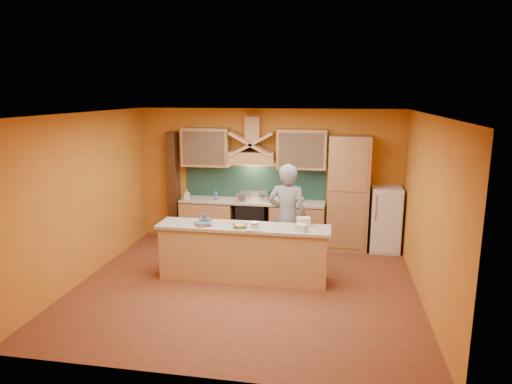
% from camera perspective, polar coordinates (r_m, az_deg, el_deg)
% --- Properties ---
extents(floor, '(5.50, 5.00, 0.01)m').
position_cam_1_polar(floor, '(7.66, -1.29, -11.68)').
color(floor, brown).
rests_on(floor, ground).
extents(ceiling, '(5.50, 5.00, 0.01)m').
position_cam_1_polar(ceiling, '(7.00, -1.40, 9.75)').
color(ceiling, white).
rests_on(ceiling, wall_back).
extents(wall_back, '(5.50, 0.02, 2.80)m').
position_cam_1_polar(wall_back, '(9.61, 1.57, 2.04)').
color(wall_back, orange).
rests_on(wall_back, floor).
extents(wall_front, '(5.50, 0.02, 2.80)m').
position_cam_1_polar(wall_front, '(4.88, -7.15, -8.33)').
color(wall_front, orange).
rests_on(wall_front, floor).
extents(wall_left, '(0.02, 5.00, 2.80)m').
position_cam_1_polar(wall_left, '(8.19, -20.58, -0.57)').
color(wall_left, orange).
rests_on(wall_left, floor).
extents(wall_right, '(0.02, 5.00, 2.80)m').
position_cam_1_polar(wall_right, '(7.20, 20.67, -2.26)').
color(wall_right, orange).
rests_on(wall_right, floor).
extents(base_cabinet_left, '(1.10, 0.60, 0.86)m').
position_cam_1_polar(base_cabinet_left, '(9.81, -5.98, -3.64)').
color(base_cabinet_left, tan).
rests_on(base_cabinet_left, floor).
extents(base_cabinet_right, '(1.10, 0.60, 0.86)m').
position_cam_1_polar(base_cabinet_right, '(9.48, 5.17, -4.19)').
color(base_cabinet_right, tan).
rests_on(base_cabinet_right, floor).
extents(counter_top, '(3.00, 0.62, 0.04)m').
position_cam_1_polar(counter_top, '(9.48, -0.50, -1.20)').
color(counter_top, '#BCB39F').
rests_on(counter_top, base_cabinet_left).
extents(stove, '(0.60, 0.58, 0.90)m').
position_cam_1_polar(stove, '(9.59, -0.50, -3.81)').
color(stove, black).
rests_on(stove, floor).
extents(backsplash, '(3.00, 0.03, 0.70)m').
position_cam_1_polar(backsplash, '(9.67, -0.20, 1.21)').
color(backsplash, '#193833').
rests_on(backsplash, wall_back).
extents(range_hood, '(0.92, 0.50, 0.24)m').
position_cam_1_polar(range_hood, '(9.35, -0.46, 4.36)').
color(range_hood, tan).
rests_on(range_hood, wall_back).
extents(hood_chimney, '(0.30, 0.30, 0.50)m').
position_cam_1_polar(hood_chimney, '(9.39, -0.35, 7.95)').
color(hood_chimney, tan).
rests_on(hood_chimney, wall_back).
extents(upper_cabinet_left, '(1.00, 0.35, 0.80)m').
position_cam_1_polar(upper_cabinet_left, '(9.63, -6.27, 5.60)').
color(upper_cabinet_left, tan).
rests_on(upper_cabinet_left, wall_back).
extents(upper_cabinet_right, '(1.00, 0.35, 0.80)m').
position_cam_1_polar(upper_cabinet_right, '(9.28, 5.74, 5.36)').
color(upper_cabinet_right, tan).
rests_on(upper_cabinet_right, wall_back).
extents(pantry_column, '(0.80, 0.60, 2.30)m').
position_cam_1_polar(pantry_column, '(9.27, 11.43, -0.16)').
color(pantry_column, tan).
rests_on(pantry_column, floor).
extents(fridge, '(0.58, 0.60, 1.30)m').
position_cam_1_polar(fridge, '(9.44, 15.86, -3.29)').
color(fridge, white).
rests_on(fridge, floor).
extents(trim_column_left, '(0.20, 0.30, 2.30)m').
position_cam_1_polar(trim_column_left, '(10.02, -10.24, 0.81)').
color(trim_column_left, '#472816').
rests_on(trim_column_left, floor).
extents(island_body, '(2.80, 0.55, 0.88)m').
position_cam_1_polar(island_body, '(7.78, -1.60, -7.78)').
color(island_body, tan).
rests_on(island_body, floor).
extents(island_top, '(2.90, 0.62, 0.05)m').
position_cam_1_polar(island_top, '(7.63, -1.62, -4.39)').
color(island_top, '#BCB39F').
rests_on(island_top, island_body).
extents(person, '(0.75, 0.54, 1.92)m').
position_cam_1_polar(person, '(8.08, 3.92, -3.18)').
color(person, gray).
rests_on(person, floor).
extents(pot_large, '(0.29, 0.29, 0.18)m').
position_cam_1_polar(pot_large, '(9.39, -1.72, -0.76)').
color(pot_large, silver).
rests_on(pot_large, stove).
extents(pot_small, '(0.24, 0.24, 0.14)m').
position_cam_1_polar(pot_small, '(9.45, 0.96, -0.82)').
color(pot_small, silver).
rests_on(pot_small, stove).
extents(soap_bottle_a, '(0.10, 0.10, 0.21)m').
position_cam_1_polar(soap_bottle_a, '(9.66, -8.64, -0.31)').
color(soap_bottle_a, silver).
rests_on(soap_bottle_a, counter_top).
extents(soap_bottle_b, '(0.08, 0.08, 0.21)m').
position_cam_1_polar(soap_bottle_b, '(9.57, -5.06, -0.35)').
color(soap_bottle_b, '#33698D').
rests_on(soap_bottle_b, counter_top).
extents(bowl_back, '(0.33, 0.33, 0.08)m').
position_cam_1_polar(bowl_back, '(9.42, 5.24, -0.96)').
color(bowl_back, white).
rests_on(bowl_back, counter_top).
extents(dish_rack, '(0.35, 0.30, 0.11)m').
position_cam_1_polar(dish_rack, '(9.33, 3.31, -0.97)').
color(dish_rack, silver).
rests_on(dish_rack, counter_top).
extents(book_lower, '(0.36, 0.38, 0.03)m').
position_cam_1_polar(book_lower, '(7.68, -7.46, -4.09)').
color(book_lower, '#A6433B').
rests_on(book_lower, island_top).
extents(book_upper, '(0.26, 0.34, 0.02)m').
position_cam_1_polar(book_upper, '(7.77, -7.34, -3.73)').
color(book_upper, '#3C6B84').
rests_on(book_upper, island_top).
extents(jar_large, '(0.17, 0.17, 0.17)m').
position_cam_1_polar(jar_large, '(7.77, -6.36, -3.31)').
color(jar_large, silver).
rests_on(jar_large, island_top).
extents(jar_small, '(0.16, 0.16, 0.13)m').
position_cam_1_polar(jar_small, '(7.81, -6.24, -3.39)').
color(jar_small, white).
rests_on(jar_small, island_top).
extents(kitchen_scale, '(0.14, 0.14, 0.09)m').
position_cam_1_polar(kitchen_scale, '(7.42, -0.13, -4.31)').
color(kitchen_scale, silver).
rests_on(kitchen_scale, island_top).
extents(mixing_bowl, '(0.31, 0.31, 0.06)m').
position_cam_1_polar(mixing_bowl, '(7.52, -1.97, -4.21)').
color(mixing_bowl, silver).
rests_on(mixing_bowl, island_top).
extents(cloth, '(0.26, 0.21, 0.02)m').
position_cam_1_polar(cloth, '(7.38, -0.25, -4.71)').
color(cloth, beige).
rests_on(cloth, island_top).
extents(grocery_bag_a, '(0.25, 0.21, 0.14)m').
position_cam_1_polar(grocery_bag_a, '(7.63, 5.95, -3.71)').
color(grocery_bag_a, beige).
rests_on(grocery_bag_a, island_top).
extents(grocery_bag_b, '(0.23, 0.22, 0.11)m').
position_cam_1_polar(grocery_bag_b, '(7.34, 5.72, -4.47)').
color(grocery_bag_b, beige).
rests_on(grocery_bag_b, island_top).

